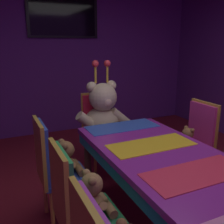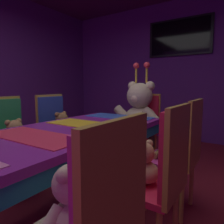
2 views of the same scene
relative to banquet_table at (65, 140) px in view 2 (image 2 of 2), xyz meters
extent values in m
plane|color=maroon|center=(0.00, 0.00, -0.65)|extent=(7.90, 7.90, 0.00)
cube|color=#59267F|center=(0.00, 3.20, 0.75)|extent=(5.20, 0.12, 2.80)
cube|color=purple|center=(0.00, 0.00, 0.06)|extent=(0.90, 2.00, 0.05)
cube|color=teal|center=(0.00, 0.00, -0.01)|extent=(0.88, 1.96, 0.10)
cylinder|color=#4C3826|center=(0.38, 0.90, -0.31)|extent=(0.07, 0.07, 0.69)
cylinder|color=#4C3826|center=(-0.38, 0.90, -0.31)|extent=(0.07, 0.07, 0.69)
cube|color=#E52D4C|center=(0.00, -0.28, 0.09)|extent=(0.77, 0.32, 0.01)
cube|color=yellow|center=(0.00, 0.28, 0.09)|extent=(0.77, 0.32, 0.01)
cube|color=blue|center=(0.00, 0.85, 0.09)|extent=(0.77, 0.32, 0.01)
cube|color=#268C4C|center=(-0.69, -0.02, -0.21)|extent=(0.40, 0.40, 0.04)
cube|color=#268C4C|center=(-0.87, -0.02, 0.06)|extent=(0.05, 0.38, 0.50)
cube|color=gold|center=(-0.89, -0.02, 0.06)|extent=(0.03, 0.41, 0.55)
cylinder|color=gold|center=(-0.53, 0.14, -0.44)|extent=(0.04, 0.04, 0.42)
cylinder|color=gold|center=(-0.53, -0.18, -0.44)|extent=(0.04, 0.04, 0.42)
cylinder|color=gold|center=(-0.85, 0.14, -0.44)|extent=(0.04, 0.04, 0.42)
ellipsoid|color=#9E7247|center=(-0.69, -0.02, -0.11)|extent=(0.19, 0.19, 0.15)
sphere|color=#9E7247|center=(-0.67, -0.02, 0.03)|extent=(0.15, 0.15, 0.15)
sphere|color=tan|center=(-0.62, -0.02, 0.02)|extent=(0.06, 0.06, 0.06)
sphere|color=#9E7247|center=(-0.69, 0.04, 0.09)|extent=(0.06, 0.06, 0.06)
sphere|color=#9E7247|center=(-0.69, -0.08, 0.09)|extent=(0.06, 0.06, 0.06)
cylinder|color=#9E7247|center=(-0.65, 0.08, -0.09)|extent=(0.05, 0.14, 0.13)
cylinder|color=#9E7247|center=(-0.65, -0.12, -0.09)|extent=(0.05, 0.14, 0.13)
cylinder|color=#9E7247|center=(-0.56, 0.03, -0.16)|extent=(0.07, 0.14, 0.07)
cylinder|color=#9E7247|center=(-0.56, -0.07, -0.16)|extent=(0.07, 0.14, 0.07)
cube|color=#2D47B2|center=(-0.70, 0.61, -0.21)|extent=(0.40, 0.40, 0.04)
cube|color=#2D47B2|center=(-0.88, 0.61, 0.06)|extent=(0.05, 0.38, 0.50)
cube|color=gold|center=(-0.91, 0.61, 0.06)|extent=(0.03, 0.41, 0.55)
cylinder|color=gold|center=(-0.54, 0.77, -0.44)|extent=(0.04, 0.04, 0.42)
cylinder|color=gold|center=(-0.54, 0.45, -0.44)|extent=(0.04, 0.04, 0.42)
cylinder|color=gold|center=(-0.86, 0.77, -0.44)|extent=(0.04, 0.04, 0.42)
cylinder|color=gold|center=(-0.86, 0.45, -0.44)|extent=(0.04, 0.04, 0.42)
ellipsoid|color=olive|center=(-0.70, 0.61, -0.10)|extent=(0.20, 0.20, 0.16)
sphere|color=olive|center=(-0.69, 0.61, 0.04)|extent=(0.16, 0.16, 0.16)
sphere|color=#AE7747|center=(-0.63, 0.61, 0.03)|extent=(0.06, 0.06, 0.06)
sphere|color=olive|center=(-0.70, 0.67, 0.10)|extent=(0.06, 0.06, 0.06)
sphere|color=olive|center=(-0.70, 0.55, 0.10)|extent=(0.06, 0.06, 0.06)
cylinder|color=olive|center=(-0.66, 0.71, -0.09)|extent=(0.05, 0.14, 0.13)
cylinder|color=olive|center=(-0.66, 0.51, -0.09)|extent=(0.05, 0.14, 0.13)
cylinder|color=olive|center=(-0.58, 0.66, -0.16)|extent=(0.07, 0.15, 0.07)
cylinder|color=olive|center=(-0.58, 0.56, -0.16)|extent=(0.07, 0.15, 0.07)
cube|color=#CC338C|center=(0.86, -0.60, 0.06)|extent=(0.05, 0.38, 0.50)
cube|color=gold|center=(0.89, -0.60, 0.06)|extent=(0.03, 0.41, 0.55)
ellipsoid|color=beige|center=(0.68, -0.60, -0.10)|extent=(0.20, 0.20, 0.16)
sphere|color=beige|center=(0.67, -0.60, 0.05)|extent=(0.16, 0.16, 0.16)
sphere|color=#FDDCAD|center=(0.61, -0.60, 0.03)|extent=(0.06, 0.06, 0.06)
sphere|color=beige|center=(0.68, -0.66, 0.11)|extent=(0.06, 0.06, 0.06)
sphere|color=beige|center=(0.68, -0.54, 0.11)|extent=(0.06, 0.06, 0.06)
cylinder|color=beige|center=(0.64, -0.49, -0.09)|extent=(0.06, 0.15, 0.14)
cylinder|color=beige|center=(0.55, -0.54, -0.16)|extent=(0.07, 0.15, 0.07)
cube|color=red|center=(0.71, 0.02, -0.21)|extent=(0.40, 0.40, 0.04)
cube|color=red|center=(0.89, 0.02, 0.06)|extent=(0.05, 0.38, 0.50)
cube|color=gold|center=(0.91, 0.02, 0.06)|extent=(0.03, 0.41, 0.55)
cylinder|color=gold|center=(0.87, 0.18, -0.44)|extent=(0.04, 0.04, 0.42)
cylinder|color=gold|center=(0.55, 0.18, -0.44)|extent=(0.04, 0.04, 0.42)
cylinder|color=gold|center=(0.55, -0.14, -0.44)|extent=(0.04, 0.04, 0.42)
ellipsoid|color=tan|center=(0.71, 0.02, -0.11)|extent=(0.18, 0.18, 0.14)
sphere|color=tan|center=(0.70, 0.02, 0.01)|extent=(0.14, 0.14, 0.14)
sphere|color=tan|center=(0.65, 0.02, 0.00)|extent=(0.05, 0.05, 0.05)
sphere|color=tan|center=(0.71, -0.03, 0.07)|extent=(0.05, 0.05, 0.05)
sphere|color=tan|center=(0.71, 0.08, 0.07)|extent=(0.05, 0.05, 0.05)
cylinder|color=tan|center=(0.68, -0.07, -0.10)|extent=(0.05, 0.12, 0.12)
cylinder|color=tan|center=(0.68, 0.11, -0.10)|extent=(0.05, 0.12, 0.12)
cylinder|color=tan|center=(0.60, -0.02, -0.16)|extent=(0.06, 0.13, 0.06)
cylinder|color=tan|center=(0.60, 0.07, -0.16)|extent=(0.06, 0.13, 0.06)
cube|color=#CC338C|center=(0.69, 0.59, -0.21)|extent=(0.40, 0.40, 0.04)
cube|color=#CC338C|center=(0.87, 0.59, 0.06)|extent=(0.05, 0.38, 0.50)
cube|color=gold|center=(0.89, 0.59, 0.06)|extent=(0.03, 0.41, 0.55)
cylinder|color=gold|center=(0.85, 0.75, -0.44)|extent=(0.04, 0.04, 0.42)
cylinder|color=gold|center=(0.85, 0.43, -0.44)|extent=(0.04, 0.04, 0.42)
cylinder|color=gold|center=(0.53, 0.75, -0.44)|extent=(0.04, 0.04, 0.42)
cylinder|color=gold|center=(0.53, 0.43, -0.44)|extent=(0.04, 0.04, 0.42)
ellipsoid|color=olive|center=(0.69, 0.59, -0.12)|extent=(0.16, 0.16, 0.13)
sphere|color=olive|center=(0.67, 0.59, 0.00)|extent=(0.13, 0.13, 0.13)
sphere|color=#AE7747|center=(0.63, 0.59, -0.01)|extent=(0.05, 0.05, 0.05)
sphere|color=olive|center=(0.69, 0.54, 0.05)|extent=(0.05, 0.05, 0.05)
sphere|color=olive|center=(0.69, 0.64, 0.05)|extent=(0.05, 0.05, 0.05)
cylinder|color=olive|center=(0.66, 0.51, -0.11)|extent=(0.05, 0.11, 0.11)
cylinder|color=olive|center=(0.66, 0.67, -0.11)|extent=(0.05, 0.11, 0.11)
cylinder|color=olive|center=(0.58, 0.55, -0.16)|extent=(0.06, 0.12, 0.06)
cylinder|color=olive|center=(0.58, 0.63, -0.16)|extent=(0.06, 0.12, 0.06)
cube|color=red|center=(0.00, 1.42, -0.21)|extent=(0.40, 0.40, 0.04)
cube|color=red|center=(0.00, 1.60, 0.06)|extent=(0.38, 0.05, 0.50)
cube|color=gold|center=(0.00, 1.62, 0.06)|extent=(0.41, 0.03, 0.55)
cylinder|color=gold|center=(0.16, 1.58, -0.44)|extent=(0.04, 0.04, 0.42)
cylinder|color=gold|center=(0.16, 1.26, -0.44)|extent=(0.04, 0.04, 0.42)
cylinder|color=gold|center=(-0.16, 1.58, -0.44)|extent=(0.04, 0.04, 0.42)
cylinder|color=gold|center=(-0.16, 1.26, -0.44)|extent=(0.04, 0.04, 0.42)
ellipsoid|color=beige|center=(0.00, 1.42, 0.00)|extent=(0.43, 0.43, 0.35)
sphere|color=beige|center=(0.00, 1.38, 0.31)|extent=(0.35, 0.35, 0.35)
sphere|color=#FDDCAD|center=(0.00, 1.26, 0.29)|extent=(0.13, 0.13, 0.13)
sphere|color=beige|center=(0.13, 1.42, 0.44)|extent=(0.13, 0.13, 0.13)
sphere|color=beige|center=(-0.13, 1.42, 0.44)|extent=(0.13, 0.13, 0.13)
cylinder|color=beige|center=(0.22, 1.33, 0.03)|extent=(0.31, 0.12, 0.29)
cylinder|color=beige|center=(-0.22, 1.33, 0.03)|extent=(0.31, 0.12, 0.29)
cylinder|color=beige|center=(0.11, 1.14, -0.12)|extent=(0.32, 0.15, 0.15)
cylinder|color=beige|center=(-0.11, 1.14, -0.12)|extent=(0.32, 0.15, 0.15)
cylinder|color=gold|center=(0.08, 1.42, 0.60)|extent=(0.03, 0.03, 0.23)
sphere|color=#E5333F|center=(0.08, 1.42, 0.72)|extent=(0.08, 0.08, 0.08)
cylinder|color=gold|center=(-0.08, 1.42, 0.60)|extent=(0.03, 0.03, 0.23)
sphere|color=#E5333F|center=(-0.08, 1.42, 0.72)|extent=(0.08, 0.08, 0.08)
cube|color=black|center=(0.00, 3.11, 1.40)|extent=(1.23, 0.05, 0.71)
cube|color=black|center=(0.00, 3.08, 1.40)|extent=(1.13, 0.01, 0.64)
camera|label=1|loc=(-1.20, -1.49, 0.95)|focal=41.47mm
camera|label=2|loc=(1.25, -1.18, 0.44)|focal=33.60mm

